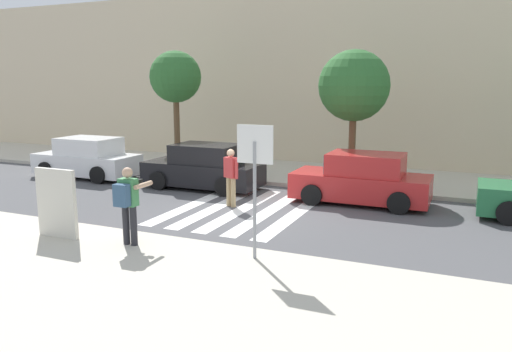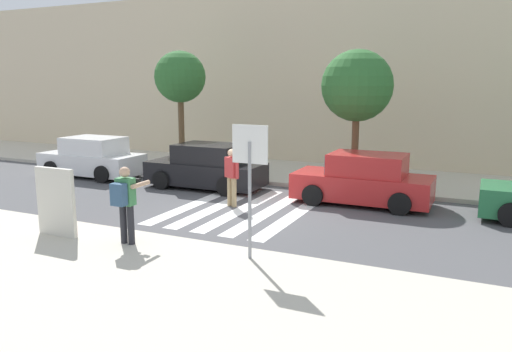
{
  "view_description": "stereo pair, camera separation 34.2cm",
  "coord_description": "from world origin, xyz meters",
  "views": [
    {
      "loc": [
        6.01,
        -12.62,
        3.67
      ],
      "look_at": [
        0.6,
        -0.2,
        1.1
      ],
      "focal_mm": 35.0,
      "sensor_mm": 36.0,
      "label": 1
    },
    {
      "loc": [
        6.32,
        -12.48,
        3.67
      ],
      "look_at": [
        0.6,
        -0.2,
        1.1
      ],
      "focal_mm": 35.0,
      "sensor_mm": 36.0,
      "label": 2
    }
  ],
  "objects": [
    {
      "name": "building_facade_far",
      "position": [
        0.0,
        10.4,
        3.83
      ],
      "size": [
        56.0,
        4.0,
        7.66
      ],
      "primitive_type": "cube",
      "color": "beige",
      "rests_on": "ground"
    },
    {
      "name": "parked_car_red",
      "position": [
        3.03,
        2.3,
        0.73
      ],
      "size": [
        4.1,
        1.92,
        1.55
      ],
      "color": "red",
      "rests_on": "ground"
    },
    {
      "name": "crosswalk_stripe_1",
      "position": [
        -0.8,
        0.2,
        0.0
      ],
      "size": [
        0.44,
        5.2,
        0.01
      ],
      "primitive_type": "cube",
      "color": "silver",
      "rests_on": "ground"
    },
    {
      "name": "advertising_board",
      "position": [
        -2.58,
        -4.3,
        0.94
      ],
      "size": [
        1.1,
        0.11,
        1.6
      ],
      "color": "beige",
      "rests_on": "sidewalk_near"
    },
    {
      "name": "street_tree_center",
      "position": [
        2.24,
        4.3,
        3.51
      ],
      "size": [
        2.4,
        2.4,
        4.59
      ],
      "color": "brown",
      "rests_on": "sidewalk_far"
    },
    {
      "name": "parked_car_black",
      "position": [
        -2.46,
        2.3,
        0.73
      ],
      "size": [
        4.1,
        1.92,
        1.55
      ],
      "color": "black",
      "rests_on": "ground"
    },
    {
      "name": "ground_plane",
      "position": [
        0.0,
        0.0,
        0.0
      ],
      "size": [
        120.0,
        120.0,
        0.0
      ],
      "primitive_type": "plane",
      "color": "#4C4C4F"
    },
    {
      "name": "crosswalk_stripe_0",
      "position": [
        -1.6,
        0.2,
        0.0
      ],
      "size": [
        0.44,
        5.2,
        0.01
      ],
      "primitive_type": "cube",
      "color": "silver",
      "rests_on": "ground"
    },
    {
      "name": "stop_sign",
      "position": [
        2.13,
        -3.76,
        2.11
      ],
      "size": [
        0.76,
        0.08,
        2.71
      ],
      "color": "gray",
      "rests_on": "sidewalk_near"
    },
    {
      "name": "photographer_with_backpack",
      "position": [
        -0.72,
        -4.11,
        1.17
      ],
      "size": [
        0.59,
        0.85,
        1.72
      ],
      "color": "#232328",
      "rests_on": "sidewalk_near"
    },
    {
      "name": "sidewalk_near",
      "position": [
        0.0,
        -6.2,
        0.07
      ],
      "size": [
        60.0,
        6.0,
        0.14
      ],
      "primitive_type": "cube",
      "color": "beige",
      "rests_on": "ground"
    },
    {
      "name": "crosswalk_stripe_4",
      "position": [
        1.6,
        0.2,
        0.0
      ],
      "size": [
        0.44,
        5.2,
        0.01
      ],
      "primitive_type": "cube",
      "color": "silver",
      "rests_on": "ground"
    },
    {
      "name": "sidewalk_far",
      "position": [
        0.0,
        6.0,
        0.07
      ],
      "size": [
        60.0,
        4.8,
        0.14
      ],
      "primitive_type": "cube",
      "color": "beige",
      "rests_on": "ground"
    },
    {
      "name": "pedestrian_crossing",
      "position": [
        -0.45,
        0.36,
        0.97
      ],
      "size": [
        0.54,
        0.37,
        1.72
      ],
      "color": "tan",
      "rests_on": "ground"
    },
    {
      "name": "crosswalk_stripe_3",
      "position": [
        0.8,
        0.2,
        0.0
      ],
      "size": [
        0.44,
        5.2,
        0.01
      ],
      "primitive_type": "cube",
      "color": "silver",
      "rests_on": "ground"
    },
    {
      "name": "crosswalk_stripe_2",
      "position": [
        0.0,
        0.2,
        0.0
      ],
      "size": [
        0.44,
        5.2,
        0.01
      ],
      "primitive_type": "cube",
      "color": "silver",
      "rests_on": "ground"
    },
    {
      "name": "street_tree_west",
      "position": [
        -5.07,
        4.74,
        3.81
      ],
      "size": [
        2.06,
        2.06,
        4.75
      ],
      "color": "brown",
      "rests_on": "sidewalk_far"
    },
    {
      "name": "parked_car_white",
      "position": [
        -7.63,
        2.3,
        0.73
      ],
      "size": [
        4.1,
        1.92,
        1.55
      ],
      "color": "white",
      "rests_on": "ground"
    }
  ]
}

